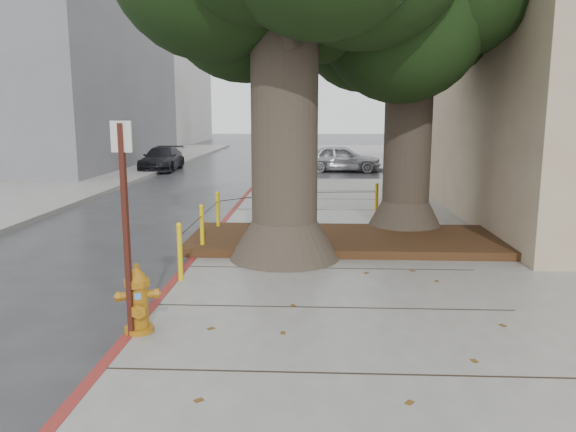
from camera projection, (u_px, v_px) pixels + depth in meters
name	position (u px, v px, depth m)	size (l,w,h in m)	color
ground	(296.00, 317.00, 7.82)	(140.00, 140.00, 0.00)	#28282B
sidewalk_far	(402.00, 155.00, 37.00)	(16.00, 20.00, 0.15)	slate
curb_red	(192.00, 263.00, 10.36)	(0.14, 26.00, 0.16)	maroon
planter_bed	(346.00, 240.00, 11.57)	(6.40, 2.60, 0.16)	black
building_far_grey	(21.00, 50.00, 29.05)	(12.00, 16.00, 12.00)	slate
building_far_white	(128.00, 61.00, 51.47)	(12.00, 18.00, 15.00)	silver
tree_far	(427.00, 8.00, 12.02)	(4.50, 3.80, 7.17)	#4C3F33
bollard_ring	(262.00, 214.00, 12.04)	(3.79, 5.39, 0.95)	yellow
fire_hydrant	(138.00, 299.00, 6.84)	(0.46, 0.45, 0.86)	#B26E12
signpost	(125.00, 218.00, 6.53)	(0.25, 0.07, 2.57)	#471911
car_silver	(341.00, 158.00, 27.08)	(1.53, 3.80, 1.29)	#9C9CA0
car_red	(540.00, 161.00, 26.21)	(1.28, 3.66, 1.21)	maroon
car_dark	(162.00, 159.00, 27.61)	(1.63, 4.00, 1.16)	black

